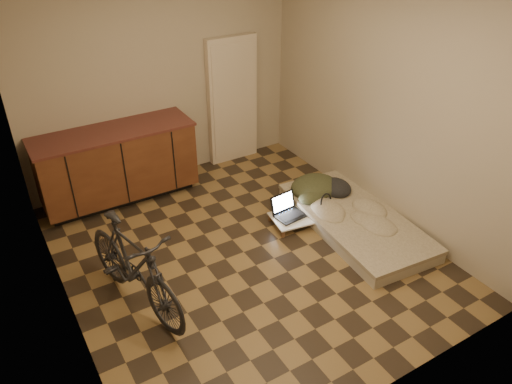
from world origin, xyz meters
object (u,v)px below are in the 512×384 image
futon (355,220)px  laptop (288,211)px  bicycle (133,262)px  lap_desk (299,217)px

futon → laptop: (-0.60, 0.47, 0.07)m
bicycle → laptop: bearing=-1.3°
bicycle → futon: size_ratio=0.76×
futon → lap_desk: (-0.50, 0.38, 0.01)m
bicycle → lap_desk: bearing=-4.3°
futon → laptop: 0.76m
lap_desk → futon: bearing=-28.9°
lap_desk → laptop: 0.14m
lap_desk → laptop: (-0.10, 0.09, 0.06)m
lap_desk → laptop: laptop is taller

